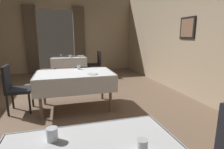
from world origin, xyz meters
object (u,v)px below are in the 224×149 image
(dining_table_mid, at_px, (75,77))
(chair_far_right, at_px, (96,62))
(plate_mid_b, at_px, (92,74))
(plate_far_d, at_px, (75,56))
(glass_near_a, at_px, (52,134))
(plate_far_b, at_px, (80,57))
(dining_table_far, at_px, (69,60))
(chair_mid_left, at_px, (15,86))
(glass_far_a, at_px, (70,56))
(glass_mid_a, at_px, (79,67))
(glass_far_c, at_px, (61,55))
(glass_near_b, at_px, (142,147))

(dining_table_mid, height_order, chair_far_right, chair_far_right)
(plate_mid_b, xyz_separation_m, plate_far_d, (-0.09, 3.42, 0.00))
(glass_near_a, relative_size, plate_far_b, 0.43)
(dining_table_far, bearing_deg, chair_far_right, -2.91)
(chair_mid_left, bearing_deg, glass_far_a, 64.90)
(dining_table_far, height_order, glass_mid_a, glass_mid_a)
(plate_mid_b, bearing_deg, chair_mid_left, 165.74)
(glass_mid_a, relative_size, plate_far_d, 0.40)
(dining_table_far, xyz_separation_m, chair_far_right, (0.98, -0.05, -0.13))
(glass_far_a, distance_m, glass_far_c, 0.42)
(chair_mid_left, distance_m, glass_near_a, 2.67)
(glass_near_b, height_order, plate_far_b, glass_near_b)
(glass_mid_a, relative_size, plate_far_b, 0.40)
(chair_mid_left, bearing_deg, chair_far_right, 52.33)
(glass_near_a, bearing_deg, chair_far_right, 76.03)
(dining_table_mid, relative_size, glass_mid_a, 17.02)
(glass_mid_a, xyz_separation_m, glass_far_c, (-0.38, 2.61, 0.01))
(dining_table_mid, xyz_separation_m, glass_mid_a, (0.12, 0.34, 0.14))
(dining_table_mid, relative_size, chair_mid_left, 1.64)
(dining_table_mid, relative_size, plate_mid_b, 7.27)
(dining_table_far, relative_size, plate_far_b, 5.37)
(dining_table_far, xyz_separation_m, glass_near_a, (-0.33, -5.33, 0.16))
(glass_far_a, relative_size, plate_far_d, 0.42)
(chair_mid_left, xyz_separation_m, chair_far_right, (2.13, 2.76, 0.00))
(glass_mid_a, bearing_deg, plate_far_d, 87.72)
(plate_far_d, bearing_deg, dining_table_mid, -94.14)
(chair_far_right, bearing_deg, chair_mid_left, -127.67)
(glass_mid_a, distance_m, glass_far_c, 2.64)
(chair_mid_left, bearing_deg, glass_far_c, 72.68)
(glass_near_a, distance_m, plate_mid_b, 2.25)
(chair_mid_left, xyz_separation_m, glass_far_c, (0.89, 2.84, 0.29))
(dining_table_far, relative_size, plate_far_d, 5.29)
(plate_far_b, xyz_separation_m, plate_far_d, (-0.17, 0.36, 0.00))
(glass_near_b, height_order, plate_far_d, glass_near_b)
(glass_mid_a, xyz_separation_m, plate_far_d, (0.11, 2.82, -0.04))
(glass_near_a, bearing_deg, plate_far_b, 81.96)
(glass_near_a, relative_size, plate_far_d, 0.42)
(glass_near_a, bearing_deg, dining_table_far, 86.42)
(glass_near_b, bearing_deg, glass_far_c, 94.76)
(glass_near_b, xyz_separation_m, plate_mid_b, (0.11, 2.46, -0.04))
(glass_near_a, bearing_deg, dining_table_mid, 82.12)
(glass_near_a, relative_size, glass_near_b, 0.97)
(plate_far_b, bearing_deg, glass_far_a, -159.19)
(chair_mid_left, xyz_separation_m, glass_near_a, (0.81, -2.53, 0.28))
(glass_far_c, height_order, plate_far_d, glass_far_c)
(dining_table_far, distance_m, glass_far_a, 0.30)
(dining_table_mid, height_order, dining_table_far, same)
(dining_table_far, bearing_deg, plate_far_b, -15.46)
(glass_near_b, relative_size, glass_far_c, 0.93)
(glass_mid_a, xyz_separation_m, glass_far_a, (-0.07, 2.33, 0.00))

